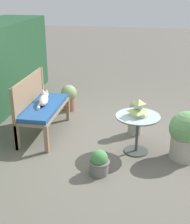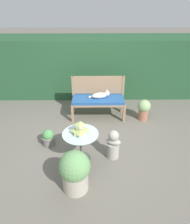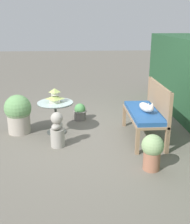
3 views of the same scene
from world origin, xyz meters
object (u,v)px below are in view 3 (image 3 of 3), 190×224
object	(u,v)px
garden_bust	(57,130)
potted_plant_table_near	(80,112)
cat	(146,107)
pagoda_birdhouse	(55,96)
potted_plant_path_edge	(152,151)
patio_table	(56,109)
potted_plant_bench_left	(18,113)
garden_bench	(144,115)

from	to	relation	value
garden_bust	potted_plant_table_near	xyz separation A→B (m)	(-1.32, 0.40, -0.12)
cat	pagoda_birdhouse	xyz separation A→B (m)	(-0.43, -1.61, 0.11)
cat	potted_plant_path_edge	bearing A→B (deg)	-19.78
patio_table	pagoda_birdhouse	distance (m)	0.24
pagoda_birdhouse	potted_plant_bench_left	bearing A→B (deg)	-95.02
pagoda_birdhouse	potted_plant_path_edge	bearing A→B (deg)	44.35
potted_plant_bench_left	pagoda_birdhouse	bearing A→B (deg)	84.98
cat	potted_plant_path_edge	size ratio (longest dim) A/B	0.97
patio_table	potted_plant_bench_left	bearing A→B (deg)	-95.02
potted_plant_table_near	patio_table	bearing A→B (deg)	-33.30
garden_bench	potted_plant_bench_left	size ratio (longest dim) A/B	1.79
garden_bench	garden_bust	size ratio (longest dim) A/B	2.17
patio_table	pagoda_birdhouse	xyz separation A→B (m)	(-0.00, 0.00, 0.24)
patio_table	potted_plant_path_edge	xyz separation A→B (m)	(1.49, 1.46, -0.18)
cat	pagoda_birdhouse	world-z (taller)	pagoda_birdhouse
pagoda_birdhouse	garden_bust	world-z (taller)	pagoda_birdhouse
garden_bench	pagoda_birdhouse	bearing A→B (deg)	-102.94
garden_bust	potted_plant_path_edge	distance (m)	1.65
potted_plant_table_near	potted_plant_bench_left	xyz separation A→B (m)	(0.65, -1.17, 0.21)
garden_bench	garden_bust	distance (m)	1.56
garden_bench	potted_plant_bench_left	distance (m)	2.34
garden_bust	potted_plant_table_near	distance (m)	1.39
potted_plant_bench_left	garden_bench	bearing A→B (deg)	79.46
potted_plant_bench_left	cat	bearing A→B (deg)	78.01
garden_bench	patio_table	world-z (taller)	patio_table
garden_bust	potted_plant_path_edge	size ratio (longest dim) A/B	1.14
patio_table	garden_bust	bearing A→B (deg)	5.79
potted_plant_table_near	potted_plant_path_edge	xyz separation A→B (m)	(2.20, 0.99, 0.12)
garden_bench	garden_bust	bearing A→B (deg)	-80.72
patio_table	potted_plant_bench_left	xyz separation A→B (m)	(-0.06, -0.71, -0.09)
garden_bench	potted_plant_path_edge	size ratio (longest dim) A/B	2.47
potted_plant_path_edge	potted_plant_table_near	bearing A→B (deg)	-155.67
potted_plant_path_edge	cat	bearing A→B (deg)	171.81
cat	potted_plant_path_edge	distance (m)	1.12
garden_bench	cat	bearing A→B (deg)	15.76
patio_table	potted_plant_bench_left	size ratio (longest dim) A/B	0.90
pagoda_birdhouse	garden_bench	bearing A→B (deg)	77.06
garden_bench	potted_plant_bench_left	bearing A→B (deg)	-100.54
garden_bench	pagoda_birdhouse	world-z (taller)	pagoda_birdhouse
potted_plant_bench_left	potted_plant_path_edge	distance (m)	2.67
potted_plant_table_near	potted_plant_bench_left	distance (m)	1.36
garden_bench	patio_table	distance (m)	1.64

